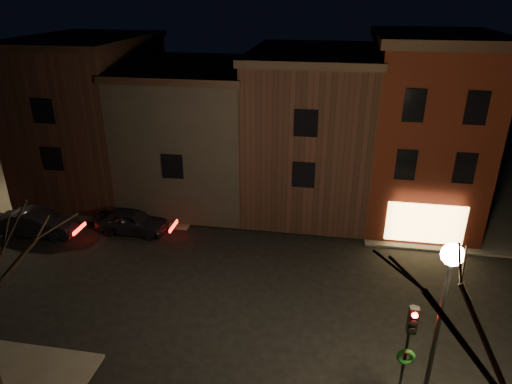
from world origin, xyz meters
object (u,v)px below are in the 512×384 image
traffic_signal (408,342)px  parked_car_b (37,223)px  street_lamp_near (445,290)px  parked_car_a (132,221)px

traffic_signal → parked_car_b: size_ratio=0.92×
street_lamp_near → parked_car_a: (-14.16, 10.31, -4.48)m
traffic_signal → parked_car_a: size_ratio=0.99×
street_lamp_near → traffic_signal: 2.49m
street_lamp_near → parked_car_b: size_ratio=1.47×
street_lamp_near → parked_car_a: bearing=143.9°
traffic_signal → street_lamp_near: bearing=-39.4°
traffic_signal → parked_car_b: 20.68m
traffic_signal → parked_car_a: bearing=144.1°
street_lamp_near → traffic_signal: size_ratio=1.60×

